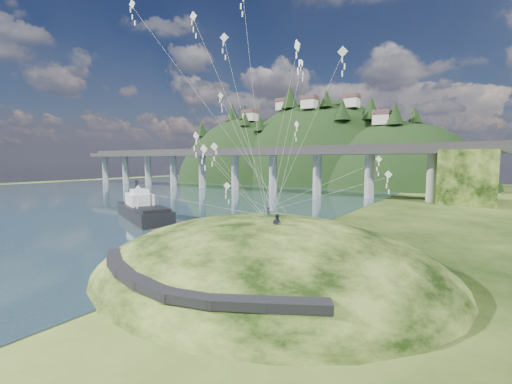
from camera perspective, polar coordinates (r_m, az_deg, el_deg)
The scene contains 10 objects.
ground at distance 37.60m, azimuth -10.39°, elevation -11.08°, with size 320.00×320.00×0.00m, color black.
water at distance 112.60m, azimuth -26.32°, elevation -0.62°, with size 240.00×240.00×0.00m, color #304C58.
grass_hill at distance 34.87m, azimuth 1.89°, elevation -14.92°, with size 36.00×32.00×13.00m.
footpath at distance 25.40m, azimuth -13.76°, elevation -14.32°, with size 22.29×5.84×0.83m.
bridge at distance 108.93m, azimuth 5.39°, elevation 4.83°, with size 160.00×11.00×15.00m.
far_ridge at distance 164.19m, azimuth 8.71°, elevation -1.05°, with size 153.00×70.00×94.50m.
work_barge at distance 64.65m, azimuth -18.32°, elevation -2.82°, with size 19.99×12.95×6.84m.
wooden_dock at distance 47.58m, azimuth -12.52°, elevation -7.16°, with size 12.46×4.16×0.88m.
kite_flyers at distance 31.91m, azimuth 3.02°, elevation -3.21°, with size 4.20×4.64×1.85m.
kite_swarm at distance 33.20m, azimuth -0.73°, elevation 14.73°, with size 20.55×16.12×19.51m.
Camera 1 is at (25.21, -25.82, 10.55)m, focal length 24.00 mm.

